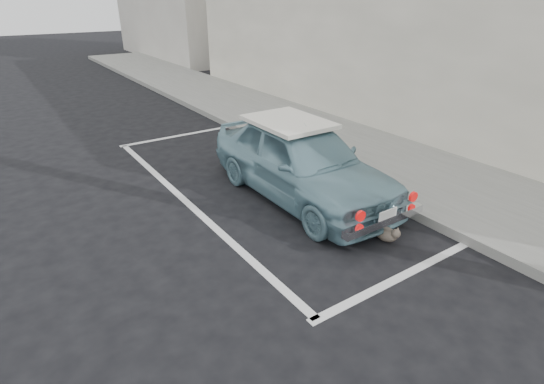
{
  "coord_description": "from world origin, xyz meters",
  "views": [
    {
      "loc": [
        -3.32,
        -3.19,
        3.23
      ],
      "look_at": [
        -0.36,
        1.16,
        0.75
      ],
      "focal_mm": 28.0,
      "sensor_mm": 36.0,
      "label": 1
    }
  ],
  "objects": [
    {
      "name": "retro_coupe",
      "position": [
        0.85,
        2.06,
        0.67
      ],
      "size": [
        1.57,
        3.9,
        1.32
      ],
      "rotation": [
        0.0,
        0.0,
        -0.0
      ],
      "color": "#729DAB",
      "rests_on": "ground"
    },
    {
      "name": "pline_rear",
      "position": [
        0.5,
        -0.5,
        0.0
      ],
      "size": [
        3.0,
        0.12,
        0.01
      ],
      "primitive_type": "cube",
      "color": "silver",
      "rests_on": "ground"
    },
    {
      "name": "ground",
      "position": [
        0.0,
        0.0,
        0.0
      ],
      "size": [
        80.0,
        80.0,
        0.0
      ],
      "primitive_type": "plane",
      "color": "black",
      "rests_on": "ground"
    },
    {
      "name": "pline_front",
      "position": [
        0.5,
        6.5,
        0.0
      ],
      "size": [
        3.0,
        0.12,
        0.01
      ],
      "primitive_type": "cube",
      "color": "silver",
      "rests_on": "ground"
    },
    {
      "name": "sidewalk",
      "position": [
        3.2,
        2.0,
        0.07
      ],
      "size": [
        2.8,
        40.0,
        0.15
      ],
      "primitive_type": "cube",
      "color": "slate",
      "rests_on": "ground"
    },
    {
      "name": "cat",
      "position": [
        0.97,
        0.2,
        0.12
      ],
      "size": [
        0.27,
        0.5,
        0.27
      ],
      "rotation": [
        0.0,
        0.0,
        0.14
      ],
      "color": "#64584C",
      "rests_on": "ground"
    },
    {
      "name": "pline_side",
      "position": [
        -0.9,
        3.0,
        0.0
      ],
      "size": [
        0.12,
        7.0,
        0.01
      ],
      "primitive_type": "cube",
      "color": "silver",
      "rests_on": "ground"
    }
  ]
}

